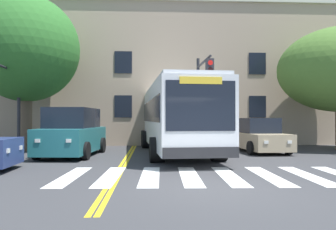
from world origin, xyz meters
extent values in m
plane|color=#38383A|center=(0.00, 0.00, 0.00)|extent=(120.00, 120.00, 0.00)
cube|color=white|center=(-3.94, 1.87, 0.00)|extent=(0.67, 3.50, 0.01)
cube|color=white|center=(-2.76, 1.83, 0.00)|extent=(0.67, 3.50, 0.01)
cube|color=white|center=(-1.58, 1.79, 0.00)|extent=(0.67, 3.50, 0.01)
cube|color=white|center=(-0.40, 1.75, 0.00)|extent=(0.67, 3.50, 0.01)
cube|color=white|center=(0.79, 1.71, 0.00)|extent=(0.67, 3.50, 0.01)
cube|color=white|center=(1.97, 1.67, 0.00)|extent=(0.67, 3.50, 0.01)
cube|color=white|center=(3.15, 1.63, 0.00)|extent=(0.67, 3.50, 0.01)
cube|color=gold|center=(-2.66, 15.73, 0.00)|extent=(0.12, 36.00, 0.01)
cube|color=gold|center=(-2.50, 15.73, 0.00)|extent=(0.12, 36.00, 0.01)
cube|color=white|center=(-0.35, 8.59, 1.81)|extent=(3.46, 12.08, 2.78)
cube|color=black|center=(0.96, 8.69, 2.09)|extent=(0.82, 10.94, 1.00)
cube|color=black|center=(-1.65, 8.50, 2.09)|extent=(0.82, 10.94, 1.00)
cube|color=black|center=(0.09, 2.63, 2.15)|extent=(2.33, 0.19, 1.67)
cube|color=yellow|center=(0.09, 2.63, 2.98)|extent=(1.43, 0.13, 0.24)
cube|color=#232326|center=(0.09, 2.60, 0.60)|extent=(2.54, 0.28, 0.36)
cube|color=silver|center=(-0.35, 8.59, 3.28)|extent=(3.27, 11.60, 0.16)
cylinder|color=black|center=(1.16, 4.99, 0.50)|extent=(0.63, 1.03, 1.00)
cylinder|color=black|center=(-1.32, 4.81, 0.50)|extent=(0.63, 1.03, 1.00)
cylinder|color=black|center=(0.70, 11.36, 0.50)|extent=(0.63, 1.03, 1.00)
cylinder|color=black|center=(-1.78, 11.18, 0.50)|extent=(0.63, 1.03, 1.00)
cylinder|color=black|center=(0.62, 12.45, 0.50)|extent=(0.63, 1.03, 1.00)
cylinder|color=black|center=(-1.86, 12.27, 0.50)|extent=(0.63, 1.03, 1.00)
cube|color=#236B70|center=(-5.17, 7.34, 0.75)|extent=(2.39, 5.01, 1.09)
cube|color=black|center=(-5.17, 7.39, 1.75)|extent=(2.05, 3.15, 0.92)
cube|color=white|center=(-4.74, 4.85, 0.86)|extent=(0.20, 0.05, 0.14)
cube|color=white|center=(-5.96, 4.94, 0.86)|extent=(0.20, 0.05, 0.14)
cylinder|color=black|center=(-4.25, 5.76, 0.38)|extent=(0.28, 0.77, 0.76)
cylinder|color=black|center=(-6.32, 5.91, 0.38)|extent=(0.28, 0.77, 0.76)
cylinder|color=black|center=(-4.02, 8.77, 0.38)|extent=(0.28, 0.77, 0.76)
cylinder|color=black|center=(-6.09, 8.92, 0.38)|extent=(0.28, 0.77, 0.76)
cube|color=tan|center=(4.05, 8.72, 0.58)|extent=(2.08, 4.62, 0.80)
cube|color=black|center=(4.04, 8.86, 1.37)|extent=(1.77, 2.26, 0.77)
cube|color=white|center=(4.73, 6.47, 0.66)|extent=(0.20, 0.05, 0.14)
cube|color=white|center=(3.63, 6.41, 0.66)|extent=(0.20, 0.05, 0.14)
cylinder|color=black|center=(5.07, 7.37, 0.33)|extent=(0.26, 0.67, 0.66)
cylinder|color=black|center=(3.19, 7.27, 0.33)|extent=(0.26, 0.67, 0.66)
cylinder|color=black|center=(4.91, 10.18, 0.33)|extent=(0.26, 0.67, 0.66)
cylinder|color=black|center=(3.03, 10.07, 0.33)|extent=(0.26, 0.67, 0.66)
cube|color=black|center=(0.86, 17.89, 0.62)|extent=(2.26, 4.63, 0.87)
cube|color=black|center=(0.85, 18.02, 1.44)|extent=(1.84, 2.30, 0.78)
cube|color=white|center=(1.63, 15.70, 0.70)|extent=(0.20, 0.06, 0.14)
cube|color=white|center=(0.55, 15.59, 0.70)|extent=(0.20, 0.06, 0.14)
cylinder|color=black|center=(1.93, 16.60, 0.33)|extent=(0.28, 0.68, 0.66)
cylinder|color=black|center=(0.08, 16.41, 0.33)|extent=(0.28, 0.68, 0.66)
cylinder|color=black|center=(1.65, 19.36, 0.33)|extent=(0.28, 0.68, 0.66)
cylinder|color=black|center=(-0.20, 19.17, 0.33)|extent=(0.28, 0.68, 0.66)
cube|color=white|center=(-6.06, 3.60, 0.71)|extent=(0.05, 0.20, 0.14)
cube|color=white|center=(-6.02, 2.48, 0.71)|extent=(0.05, 0.20, 0.14)
cylinder|color=black|center=(-6.95, 3.96, 0.33)|extent=(0.67, 0.25, 0.66)
cylinder|color=#28282D|center=(-8.19, 8.79, 2.27)|extent=(0.16, 0.16, 4.54)
cylinder|color=#28282D|center=(-8.11, 7.22, 4.02)|extent=(0.28, 3.15, 0.11)
cylinder|color=#28282D|center=(0.97, 9.33, 2.47)|extent=(0.16, 0.16, 4.94)
cylinder|color=#28282D|center=(1.02, 7.78, 4.49)|extent=(0.21, 3.10, 0.11)
cube|color=#28282D|center=(1.06, 6.38, 3.89)|extent=(0.35, 0.29, 1.00)
cylinder|color=red|center=(1.07, 6.23, 4.19)|extent=(0.22, 0.04, 0.22)
cylinder|color=black|center=(1.07, 6.23, 3.89)|extent=(0.22, 0.04, 0.22)
cylinder|color=black|center=(1.07, 6.23, 3.59)|extent=(0.22, 0.04, 0.22)
cylinder|color=brown|center=(-8.19, 9.70, 1.53)|extent=(0.66, 0.66, 3.05)
ellipsoid|color=#2D6B28|center=(-8.19, 9.70, 5.43)|extent=(7.64, 7.93, 5.60)
cube|color=tan|center=(1.02, 16.13, 4.99)|extent=(32.41, 6.66, 9.99)
cube|color=black|center=(-3.30, 12.77, 2.50)|extent=(1.10, 0.06, 1.40)
cube|color=black|center=(5.34, 12.77, 2.50)|extent=(1.10, 0.06, 1.40)
cube|color=black|center=(-3.30, 12.77, 5.29)|extent=(1.10, 0.06, 1.40)
cube|color=black|center=(5.34, 12.77, 5.29)|extent=(1.10, 0.06, 1.40)
camera|label=1|loc=(-1.56, -8.03, 1.72)|focal=35.00mm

